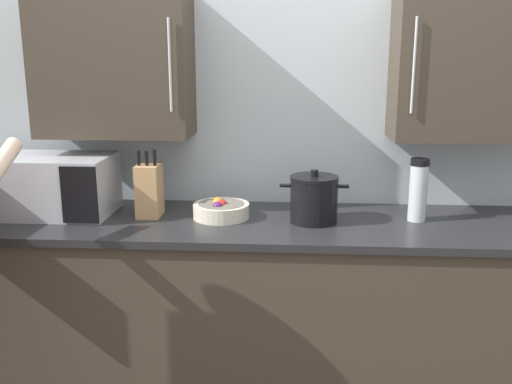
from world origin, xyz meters
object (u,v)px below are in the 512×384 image
Objects in this scene: stock_pot at (314,199)px; knife_block at (149,190)px; fruit_bowl at (221,210)px; thermos_flask at (418,190)px; microwave_oven at (43,186)px.

knife_block is at bearing 176.65° from stock_pot.
fruit_bowl is 0.91× the size of thermos_flask.
fruit_bowl is at bearing 175.42° from stock_pot.
knife_block is at bearing 178.21° from fruit_bowl.
stock_pot is (1.32, -0.04, -0.03)m from microwave_oven.
knife_block is (-0.80, 0.05, 0.02)m from stock_pot.
thermos_flask is at bearing 6.05° from stock_pot.
microwave_oven reaches higher than stock_pot.
thermos_flask reaches higher than fruit_bowl.
knife_block reaches higher than microwave_oven.
fruit_bowl is 0.82× the size of knife_block.
fruit_bowl is at bearing -178.99° from thermos_flask.
microwave_oven is 1.32m from stock_pot.
knife_block reaches higher than thermos_flask.
microwave_oven is 2.69× the size of thermos_flask.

